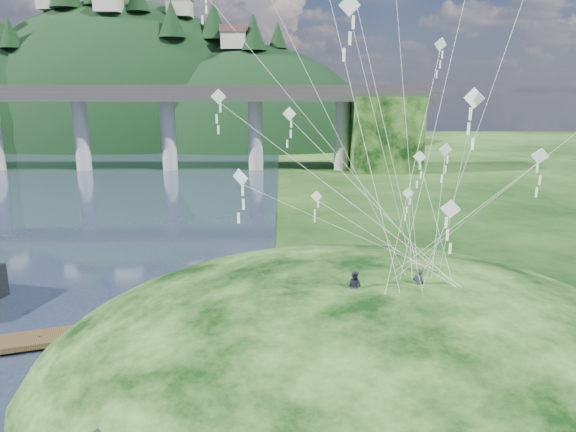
{
  "coord_description": "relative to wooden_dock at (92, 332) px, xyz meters",
  "views": [
    {
      "loc": [
        3.64,
        -22.51,
        13.97
      ],
      "look_at": [
        4.0,
        6.0,
        7.0
      ],
      "focal_mm": 32.0,
      "sensor_mm": 36.0,
      "label": 1
    }
  ],
  "objects": [
    {
      "name": "ground",
      "position": [
        7.39,
        -4.86,
        -0.39
      ],
      "size": [
        320.0,
        320.0,
        0.0
      ],
      "primitive_type": "plane",
      "color": "black",
      "rests_on": "ground"
    },
    {
      "name": "grass_hill",
      "position": [
        15.39,
        -2.86,
        -1.89
      ],
      "size": [
        36.0,
        32.0,
        13.0
      ],
      "color": "black",
      "rests_on": "ground"
    },
    {
      "name": "bridge",
      "position": [
        -19.07,
        65.2,
        9.31
      ],
      "size": [
        160.0,
        11.0,
        15.0
      ],
      "color": "#2D2B2B",
      "rests_on": "ground"
    },
    {
      "name": "far_ridge",
      "position": [
        -36.19,
        117.31,
        -7.83
      ],
      "size": [
        153.0,
        70.0,
        94.5
      ],
      "color": "black",
      "rests_on": "ground"
    },
    {
      "name": "wooden_dock",
      "position": [
        0.0,
        0.0,
        0.0
      ],
      "size": [
        12.54,
        5.71,
        0.9
      ],
      "color": "#322614",
      "rests_on": "ground"
    },
    {
      "name": "kite_flyers",
      "position": [
        15.33,
        -4.51,
        5.34
      ],
      "size": [
        3.93,
        1.08,
        1.63
      ],
      "color": "#23252F",
      "rests_on": "ground"
    },
    {
      "name": "kite_swarm",
      "position": [
        15.53,
        -1.79,
        14.39
      ],
      "size": [
        18.15,
        17.16,
        20.17
      ],
      "color": "white",
      "rests_on": "ground"
    }
  ]
}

